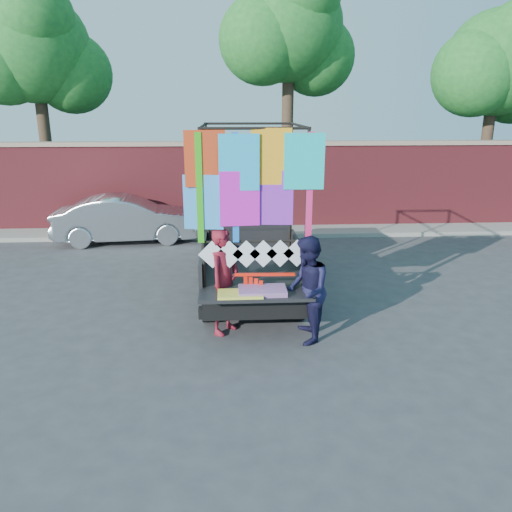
{
  "coord_description": "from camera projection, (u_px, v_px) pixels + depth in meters",
  "views": [
    {
      "loc": [
        -0.88,
        -7.9,
        3.61
      ],
      "look_at": [
        -0.44,
        0.05,
        1.2
      ],
      "focal_mm": 35.0,
      "sensor_mm": 36.0,
      "label": 1
    }
  ],
  "objects": [
    {
      "name": "tree_mid",
      "position": [
        290.0,
        32.0,
        14.8
      ],
      "size": [
        4.2,
        3.3,
        7.73
      ],
      "color": "#38281C",
      "rests_on": "ground"
    },
    {
      "name": "curb",
      "position": [
        259.0,
        232.0,
        14.64
      ],
      "size": [
        30.0,
        1.2,
        0.12
      ],
      "primitive_type": "cube",
      "color": "gray",
      "rests_on": "ground"
    },
    {
      "name": "ground",
      "position": [
        281.0,
        323.0,
        8.64
      ],
      "size": [
        90.0,
        90.0,
        0.0
      ],
      "primitive_type": "plane",
      "color": "#38383A",
      "rests_on": "ground"
    },
    {
      "name": "tree_left",
      "position": [
        35.0,
        52.0,
        14.58
      ],
      "size": [
        4.2,
        3.3,
        7.05
      ],
      "color": "#38281C",
      "rests_on": "ground"
    },
    {
      "name": "tree_right",
      "position": [
        498.0,
        67.0,
        15.42
      ],
      "size": [
        4.2,
        3.3,
        6.62
      ],
      "color": "#38281C",
      "rests_on": "ground"
    },
    {
      "name": "streamer_bundle",
      "position": [
        258.0,
        286.0,
        7.9
      ],
      "size": [
        0.95,
        0.08,
        0.66
      ],
      "color": "red",
      "rests_on": "ground"
    },
    {
      "name": "pickup_truck",
      "position": [
        248.0,
        243.0,
        10.51
      ],
      "size": [
        2.09,
        5.26,
        3.31
      ],
      "color": "black",
      "rests_on": "ground"
    },
    {
      "name": "woman",
      "position": [
        224.0,
        281.0,
        8.07
      ],
      "size": [
        0.71,
        0.77,
        1.77
      ],
      "primitive_type": "imported",
      "rotation": [
        0.0,
        0.0,
        0.98
      ],
      "color": "maroon",
      "rests_on": "ground"
    },
    {
      "name": "brick_wall",
      "position": [
        258.0,
        185.0,
        14.95
      ],
      "size": [
        30.0,
        0.45,
        2.61
      ],
      "color": "maroon",
      "rests_on": "ground"
    },
    {
      "name": "man",
      "position": [
        307.0,
        290.0,
        7.76
      ],
      "size": [
        0.69,
        0.86,
        1.71
      ],
      "primitive_type": "imported",
      "rotation": [
        0.0,
        0.0,
        -1.63
      ],
      "color": "#161536",
      "rests_on": "ground"
    },
    {
      "name": "sedan",
      "position": [
        127.0,
        219.0,
        13.64
      ],
      "size": [
        3.95,
        1.72,
        1.26
      ],
      "primitive_type": "imported",
      "rotation": [
        0.0,
        0.0,
        1.67
      ],
      "color": "silver",
      "rests_on": "ground"
    }
  ]
}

